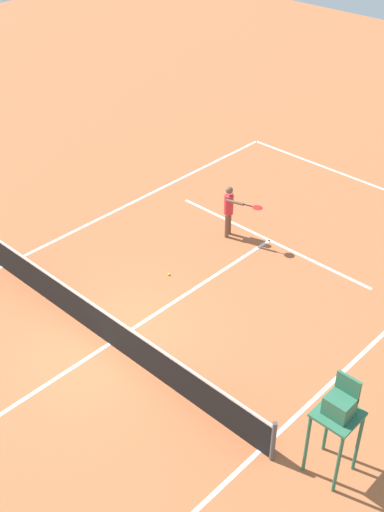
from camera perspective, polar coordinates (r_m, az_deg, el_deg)
name	(u,v)px	position (r m, az deg, el deg)	size (l,w,h in m)	color
ground_plane	(110,344)	(16.33, -7.11, -7.52)	(60.00, 60.00, 0.00)	#B76038
court_lines	(110,343)	(16.33, -7.11, -7.51)	(9.43, 23.01, 0.01)	white
tennis_net	(109,328)	(16.00, -7.23, -6.21)	(10.03, 0.10, 1.07)	#4C4C51
player_serving	(230,207)	(19.54, 3.32, 4.21)	(1.31, 0.51, 1.67)	brown
tennis_ball	(169,274)	(18.36, -2.01, -1.60)	(0.07, 0.07, 0.07)	#CCE033
umpire_chair	(338,413)	(12.79, 12.55, -13.11)	(0.80, 0.80, 2.41)	#2D6B4C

